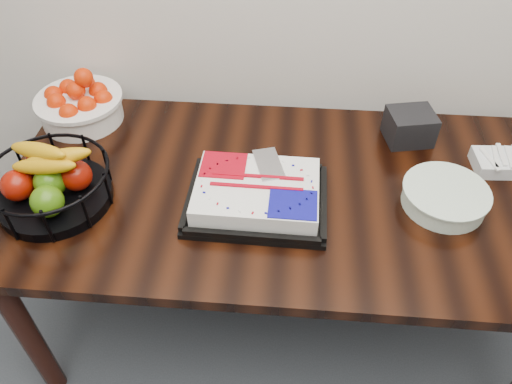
# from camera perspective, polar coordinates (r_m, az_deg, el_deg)

# --- Properties ---
(table) EXTENTS (1.80, 0.90, 0.75)m
(table) POSITION_cam_1_polar(r_m,az_deg,el_deg) (1.66, 3.03, -1.55)
(table) COLOR black
(table) RESTS_ON ground
(cake_tray) EXTENTS (0.43, 0.34, 0.09)m
(cake_tray) POSITION_cam_1_polar(r_m,az_deg,el_deg) (1.52, 0.10, -0.28)
(cake_tray) COLOR black
(cake_tray) RESTS_ON table
(tangerine_bowl) EXTENTS (0.31, 0.31, 0.20)m
(tangerine_bowl) POSITION_cam_1_polar(r_m,az_deg,el_deg) (1.94, -19.62, 9.89)
(tangerine_bowl) COLOR white
(tangerine_bowl) RESTS_ON table
(fruit_basket) EXTENTS (0.37, 0.37, 0.20)m
(fruit_basket) POSITION_cam_1_polar(r_m,az_deg,el_deg) (1.62, -22.48, 1.08)
(fruit_basket) COLOR black
(fruit_basket) RESTS_ON table
(plate_stack) EXTENTS (0.26, 0.26, 0.06)m
(plate_stack) POSITION_cam_1_polar(r_m,az_deg,el_deg) (1.63, 20.75, -0.54)
(plate_stack) COLOR white
(plate_stack) RESTS_ON table
(fork_bag) EXTENTS (0.19, 0.13, 0.05)m
(fork_bag) POSITION_cam_1_polar(r_m,az_deg,el_deg) (1.84, 26.41, 3.08)
(fork_bag) COLOR silver
(fork_bag) RESTS_ON table
(napkin_box) EXTENTS (0.18, 0.16, 0.11)m
(napkin_box) POSITION_cam_1_polar(r_m,az_deg,el_deg) (1.84, 17.15, 7.18)
(napkin_box) COLOR black
(napkin_box) RESTS_ON table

